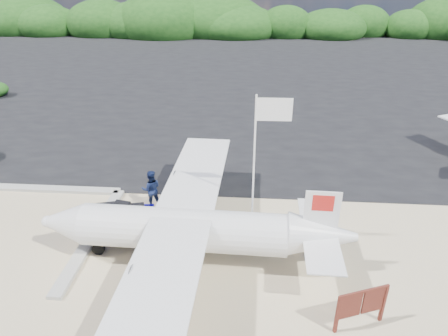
# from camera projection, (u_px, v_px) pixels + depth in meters

# --- Properties ---
(ground) EXTENTS (160.00, 160.00, 0.00)m
(ground) POSITION_uv_depth(u_px,v_px,m) (197.00, 267.00, 14.62)
(ground) COLOR beige
(asphalt_apron) EXTENTS (90.00, 50.00, 0.04)m
(asphalt_apron) POSITION_uv_depth(u_px,v_px,m) (236.00, 72.00, 41.31)
(asphalt_apron) COLOR #B2B2B2
(asphalt_apron) RESTS_ON ground
(vegetation_band) EXTENTS (124.00, 8.00, 4.40)m
(vegetation_band) POSITION_uv_depth(u_px,v_px,m) (244.00, 35.00, 63.54)
(vegetation_band) COLOR #B2B2B2
(vegetation_band) RESTS_ON ground
(baggage_cart) EXTENTS (2.67, 1.69, 1.27)m
(baggage_cart) POSITION_uv_depth(u_px,v_px,m) (126.00, 234.00, 16.39)
(baggage_cart) COLOR #0D0BA8
(baggage_cart) RESTS_ON ground
(flagpole) EXTENTS (1.23, 0.53, 6.08)m
(flagpole) POSITION_uv_depth(u_px,v_px,m) (251.00, 244.00, 15.83)
(flagpole) COLOR white
(flagpole) RESTS_ON ground
(signboard) EXTENTS (1.73, 0.79, 1.47)m
(signboard) POSITION_uv_depth(u_px,v_px,m) (357.00, 326.00, 12.22)
(signboard) COLOR maroon
(signboard) RESTS_ON ground
(crew_a) EXTENTS (0.72, 0.47, 1.97)m
(crew_a) POSITION_uv_depth(u_px,v_px,m) (200.00, 192.00, 17.52)
(crew_a) COLOR #14204D
(crew_a) RESTS_ON ground
(crew_b) EXTENTS (1.02, 0.89, 1.80)m
(crew_b) POSITION_uv_depth(u_px,v_px,m) (151.00, 189.00, 17.90)
(crew_b) COLOR #14204D
(crew_b) RESTS_ON ground
(crew_c) EXTENTS (0.98, 0.53, 1.60)m
(crew_c) POSITION_uv_depth(u_px,v_px,m) (192.00, 209.00, 16.65)
(crew_c) COLOR #14204D
(crew_c) RESTS_ON ground
(aircraft_large) EXTENTS (14.01, 14.01, 4.10)m
(aircraft_large) POSITION_uv_depth(u_px,v_px,m) (407.00, 106.00, 31.49)
(aircraft_large) COLOR #B2B2B2
(aircraft_large) RESTS_ON ground
(aircraft_small) EXTENTS (10.15, 10.15, 2.71)m
(aircraft_small) POSITION_uv_depth(u_px,v_px,m) (155.00, 58.00, 47.79)
(aircraft_small) COLOR #B2B2B2
(aircraft_small) RESTS_ON ground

